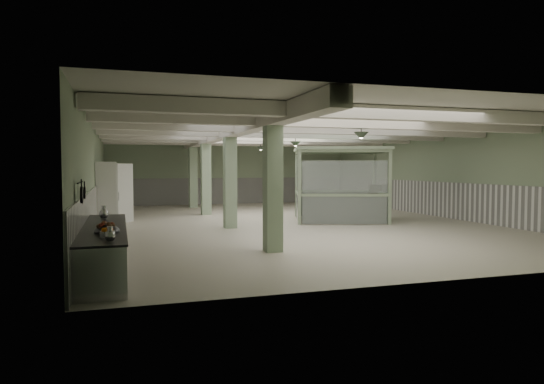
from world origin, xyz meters
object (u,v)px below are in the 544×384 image
object	(u,v)px
prep_counter	(104,248)
walkin_cooler	(108,192)
filing_cabinet	(379,202)
guard_booth	(340,172)

from	to	relation	value
prep_counter	walkin_cooler	bearing A→B (deg)	90.60
walkin_cooler	filing_cabinet	xyz separation A→B (m)	(10.68, -0.87, -0.52)
walkin_cooler	guard_booth	size ratio (longest dim) A/B	0.61
prep_counter	walkin_cooler	distance (m)	8.04
guard_booth	prep_counter	bearing A→B (deg)	-123.21
prep_counter	guard_booth	world-z (taller)	guard_booth
walkin_cooler	filing_cabinet	world-z (taller)	walkin_cooler
guard_booth	filing_cabinet	size ratio (longest dim) A/B	3.08
walkin_cooler	guard_booth	distance (m)	8.92
prep_counter	filing_cabinet	distance (m)	12.77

